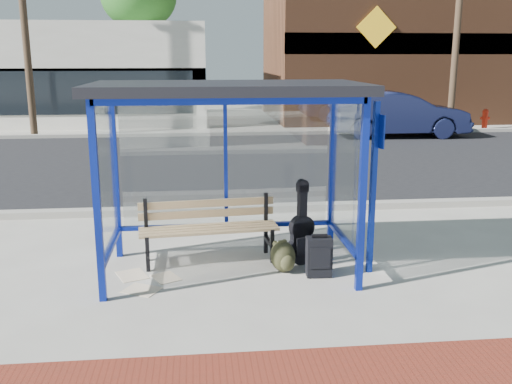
{
  "coord_description": "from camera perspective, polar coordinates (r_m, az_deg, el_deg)",
  "views": [
    {
      "loc": [
        -0.38,
        -6.97,
        2.73
      ],
      "look_at": [
        0.36,
        0.2,
        1.01
      ],
      "focal_mm": 40.0,
      "sensor_mm": 36.0,
      "label": 1
    }
  ],
  "objects": [
    {
      "name": "storefront_brown",
      "position": [
        26.82,
        12.67,
        14.12
      ],
      "size": [
        10.0,
        7.08,
        6.4
      ],
      "color": "#59331E",
      "rests_on": "ground"
    },
    {
      "name": "bench",
      "position": [
        7.77,
        -4.78,
        -3.33
      ],
      "size": [
        1.9,
        0.63,
        0.88
      ],
      "rotation": [
        0.0,
        0.0,
        0.1
      ],
      "color": "black",
      "rests_on": "ground"
    },
    {
      "name": "backpack",
      "position": [
        7.44,
        2.78,
        -6.53
      ],
      "size": [
        0.41,
        0.39,
        0.41
      ],
      "rotation": [
        0.0,
        0.0,
        0.36
      ],
      "color": "#302F1A",
      "rests_on": "ground"
    },
    {
      "name": "street_asphalt",
      "position": [
        15.23,
        -4.4,
        3.07
      ],
      "size": [
        60.0,
        10.0,
        0.0
      ],
      "primitive_type": "cube",
      "color": "black",
      "rests_on": "ground"
    },
    {
      "name": "newspaper_a",
      "position": [
        7.53,
        -12.29,
        -8.14
      ],
      "size": [
        0.46,
        0.51,
        0.01
      ],
      "primitive_type": "cube",
      "rotation": [
        0.0,
        0.0,
        -1.18
      ],
      "color": "white",
      "rests_on": "ground"
    },
    {
      "name": "tree_right",
      "position": [
        31.83,
        18.89,
        17.65
      ],
      "size": [
        3.6,
        3.6,
        7.03
      ],
      "color": "#4C3826",
      "rests_on": "ground"
    },
    {
      "name": "curb_far",
      "position": [
        20.26,
        -4.82,
        5.81
      ],
      "size": [
        60.0,
        0.25,
        0.12
      ],
      "primitive_type": "cube",
      "color": "gray",
      "rests_on": "ground"
    },
    {
      "name": "parked_car",
      "position": [
        20.45,
        14.04,
        7.55
      ],
      "size": [
        4.77,
        1.8,
        1.55
      ],
      "primitive_type": "imported",
      "rotation": [
        0.0,
        0.0,
        1.54
      ],
      "color": "#171C41",
      "rests_on": "ground"
    },
    {
      "name": "utility_pole_west",
      "position": [
        21.18,
        -22.23,
        16.21
      ],
      "size": [
        1.6,
        0.24,
        8.0
      ],
      "color": "#4C3826",
      "rests_on": "ground"
    },
    {
      "name": "suitcase",
      "position": [
        7.3,
        6.31,
        -6.47
      ],
      "size": [
        0.33,
        0.22,
        0.56
      ],
      "rotation": [
        0.0,
        0.0,
        -0.04
      ],
      "color": "black",
      "rests_on": "ground"
    },
    {
      "name": "curb_near",
      "position": [
        10.24,
        -3.59,
        -1.73
      ],
      "size": [
        60.0,
        0.25,
        0.12
      ],
      "primitive_type": "cube",
      "color": "gray",
      "rests_on": "ground"
    },
    {
      "name": "utility_pole_east",
      "position": [
        22.47,
        19.56,
        16.21
      ],
      "size": [
        1.6,
        0.24,
        8.0
      ],
      "color": "#4C3826",
      "rests_on": "ground"
    },
    {
      "name": "bus_shelter",
      "position": [
        7.09,
        -2.84,
        8.06
      ],
      "size": [
        3.3,
        1.8,
        2.42
      ],
      "color": "navy",
      "rests_on": "ground"
    },
    {
      "name": "fire_hydrant",
      "position": [
        23.72,
        21.93,
        6.87
      ],
      "size": [
        0.34,
        0.23,
        0.77
      ],
      "rotation": [
        0.0,
        0.0,
        -0.12
      ],
      "color": "#A41C0B",
      "rests_on": "ground"
    },
    {
      "name": "guitar_bag",
      "position": [
        7.65,
        4.58,
        -4.35
      ],
      "size": [
        0.42,
        0.22,
        1.1
      ],
      "rotation": [
        0.0,
        0.0,
        0.29
      ],
      "color": "black",
      "rests_on": "ground"
    },
    {
      "name": "newspaper_c",
      "position": [
        7.38,
        -9.01,
        -8.45
      ],
      "size": [
        0.43,
        0.46,
        0.01
      ],
      "primitive_type": "cube",
      "rotation": [
        0.0,
        0.0,
        2.05
      ],
      "color": "white",
      "rests_on": "ground"
    },
    {
      "name": "ground",
      "position": [
        7.5,
        -2.63,
        -7.95
      ],
      "size": [
        120.0,
        120.0,
        0.0
      ],
      "primitive_type": "plane",
      "color": "#B2ADA0",
      "rests_on": "ground"
    },
    {
      "name": "sign_post",
      "position": [
        7.28,
        11.7,
        1.31
      ],
      "size": [
        0.12,
        0.27,
        2.2
      ],
      "rotation": [
        0.0,
        0.0,
        0.21
      ],
      "color": "navy",
      "rests_on": "ground"
    },
    {
      "name": "newspaper_b",
      "position": [
        7.06,
        -11.35,
        -9.58
      ],
      "size": [
        0.51,
        0.47,
        0.01
      ],
      "primitive_type": "cube",
      "rotation": [
        0.0,
        0.0,
        -0.5
      ],
      "color": "white",
      "rests_on": "ground"
    },
    {
      "name": "far_sidewalk",
      "position": [
        22.15,
        -4.93,
        6.31
      ],
      "size": [
        60.0,
        4.0,
        0.01
      ],
      "primitive_type": "cube",
      "color": "#B2ADA0",
      "rests_on": "ground"
    },
    {
      "name": "brick_paver_strip",
      "position": [
        5.17,
        -0.84,
        -18.42
      ],
      "size": [
        60.0,
        1.0,
        0.01
      ],
      "primitive_type": "cube",
      "color": "maroon",
      "rests_on": "ground"
    }
  ]
}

